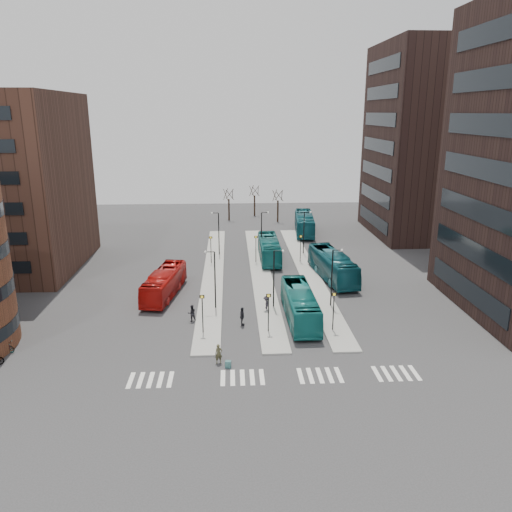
{
  "coord_description": "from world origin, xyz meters",
  "views": [
    {
      "loc": [
        -1.74,
        -30.19,
        19.62
      ],
      "look_at": [
        0.89,
        20.24,
        5.0
      ],
      "focal_mm": 35.0,
      "sensor_mm": 36.0,
      "label": 1
    }
  ],
  "objects_px": {
    "teal_bus_c": "(332,265)",
    "bicycle_far": "(5,346)",
    "commuter_b": "(242,316)",
    "commuter_c": "(266,304)",
    "teal_bus_a": "(300,305)",
    "teal_bus_d": "(304,223)",
    "red_bus": "(164,283)",
    "commuter_a": "(192,313)",
    "suitcase": "(228,364)",
    "teal_bus_b": "(269,249)",
    "traveller": "(219,354)"
  },
  "relations": [
    {
      "from": "bicycle_far",
      "to": "commuter_a",
      "type": "bearing_deg",
      "value": -49.18
    },
    {
      "from": "red_bus",
      "to": "commuter_b",
      "type": "xyz_separation_m",
      "value": [
        8.37,
        -8.52,
        -0.54
      ]
    },
    {
      "from": "commuter_c",
      "to": "commuter_b",
      "type": "bearing_deg",
      "value": -32.76
    },
    {
      "from": "suitcase",
      "to": "teal_bus_d",
      "type": "xyz_separation_m",
      "value": [
        12.69,
        45.24,
        1.4
      ]
    },
    {
      "from": "teal_bus_d",
      "to": "commuter_c",
      "type": "bearing_deg",
      "value": -99.06
    },
    {
      "from": "red_bus",
      "to": "bicycle_far",
      "type": "xyz_separation_m",
      "value": [
        -11.86,
        -12.9,
        -0.97
      ]
    },
    {
      "from": "teal_bus_c",
      "to": "commuter_b",
      "type": "distance_m",
      "value": 17.59
    },
    {
      "from": "red_bus",
      "to": "traveller",
      "type": "distance_m",
      "value": 17.05
    },
    {
      "from": "traveller",
      "to": "teal_bus_c",
      "type": "bearing_deg",
      "value": 45.86
    },
    {
      "from": "commuter_a",
      "to": "bicycle_far",
      "type": "distance_m",
      "value": 16.39
    },
    {
      "from": "red_bus",
      "to": "teal_bus_b",
      "type": "xyz_separation_m",
      "value": [
        12.65,
        13.39,
        0.07
      ]
    },
    {
      "from": "teal_bus_b",
      "to": "bicycle_far",
      "type": "bearing_deg",
      "value": -132.8
    },
    {
      "from": "red_bus",
      "to": "teal_bus_a",
      "type": "xyz_separation_m",
      "value": [
        14.04,
        -7.31,
        0.08
      ]
    },
    {
      "from": "teal_bus_a",
      "to": "commuter_a",
      "type": "relative_size",
      "value": 6.65
    },
    {
      "from": "teal_bus_a",
      "to": "traveller",
      "type": "height_order",
      "value": "teal_bus_a"
    },
    {
      "from": "red_bus",
      "to": "teal_bus_c",
      "type": "xyz_separation_m",
      "value": [
        19.71,
        4.91,
        0.2
      ]
    },
    {
      "from": "teal_bus_a",
      "to": "bicycle_far",
      "type": "relative_size",
      "value": 5.89
    },
    {
      "from": "suitcase",
      "to": "bicycle_far",
      "type": "bearing_deg",
      "value": 178.9
    },
    {
      "from": "teal_bus_c",
      "to": "bicycle_far",
      "type": "bearing_deg",
      "value": -158.08
    },
    {
      "from": "red_bus",
      "to": "teal_bus_b",
      "type": "distance_m",
      "value": 18.42
    },
    {
      "from": "teal_bus_d",
      "to": "teal_bus_a",
      "type": "bearing_deg",
      "value": -93.41
    },
    {
      "from": "commuter_b",
      "to": "bicycle_far",
      "type": "height_order",
      "value": "commuter_b"
    },
    {
      "from": "teal_bus_a",
      "to": "bicycle_far",
      "type": "height_order",
      "value": "teal_bus_a"
    },
    {
      "from": "suitcase",
      "to": "commuter_c",
      "type": "relative_size",
      "value": 0.35
    },
    {
      "from": "suitcase",
      "to": "commuter_c",
      "type": "bearing_deg",
      "value": 81.41
    },
    {
      "from": "teal_bus_a",
      "to": "commuter_a",
      "type": "height_order",
      "value": "teal_bus_a"
    },
    {
      "from": "suitcase",
      "to": "red_bus",
      "type": "bearing_deg",
      "value": 122.99
    },
    {
      "from": "suitcase",
      "to": "bicycle_far",
      "type": "distance_m",
      "value": 19.27
    },
    {
      "from": "commuter_c",
      "to": "teal_bus_c",
      "type": "bearing_deg",
      "value": 143.02
    },
    {
      "from": "teal_bus_b",
      "to": "teal_bus_d",
      "type": "bearing_deg",
      "value": 65.24
    },
    {
      "from": "teal_bus_a",
      "to": "teal_bus_d",
      "type": "height_order",
      "value": "teal_bus_d"
    },
    {
      "from": "teal_bus_c",
      "to": "commuter_c",
      "type": "height_order",
      "value": "teal_bus_c"
    },
    {
      "from": "commuter_a",
      "to": "bicycle_far",
      "type": "xyz_separation_m",
      "value": [
        -15.37,
        -5.69,
        -0.34
      ]
    },
    {
      "from": "red_bus",
      "to": "bicycle_far",
      "type": "distance_m",
      "value": 17.55
    },
    {
      "from": "teal_bus_a",
      "to": "commuter_a",
      "type": "distance_m",
      "value": 10.55
    },
    {
      "from": "teal_bus_c",
      "to": "bicycle_far",
      "type": "relative_size",
      "value": 6.34
    },
    {
      "from": "traveller",
      "to": "teal_bus_d",
      "type": "bearing_deg",
      "value": 61.93
    },
    {
      "from": "teal_bus_b",
      "to": "teal_bus_d",
      "type": "relative_size",
      "value": 0.91
    },
    {
      "from": "teal_bus_d",
      "to": "teal_bus_b",
      "type": "bearing_deg",
      "value": -109.36
    },
    {
      "from": "bicycle_far",
      "to": "commuter_c",
      "type": "bearing_deg",
      "value": -50.7
    },
    {
      "from": "traveller",
      "to": "commuter_a",
      "type": "bearing_deg",
      "value": 96.59
    },
    {
      "from": "commuter_c",
      "to": "traveller",
      "type": "bearing_deg",
      "value": -19.16
    },
    {
      "from": "suitcase",
      "to": "commuter_a",
      "type": "distance_m",
      "value": 10.06
    },
    {
      "from": "teal_bus_d",
      "to": "commuter_a",
      "type": "height_order",
      "value": "teal_bus_d"
    },
    {
      "from": "teal_bus_c",
      "to": "bicycle_far",
      "type": "distance_m",
      "value": 36.27
    },
    {
      "from": "red_bus",
      "to": "teal_bus_d",
      "type": "relative_size",
      "value": 0.87
    },
    {
      "from": "commuter_c",
      "to": "bicycle_far",
      "type": "distance_m",
      "value": 24.04
    },
    {
      "from": "teal_bus_a",
      "to": "commuter_b",
      "type": "height_order",
      "value": "teal_bus_a"
    },
    {
      "from": "traveller",
      "to": "commuter_b",
      "type": "height_order",
      "value": "commuter_b"
    },
    {
      "from": "teal_bus_b",
      "to": "commuter_a",
      "type": "xyz_separation_m",
      "value": [
        -9.14,
        -20.6,
        -0.7
      ]
    }
  ]
}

